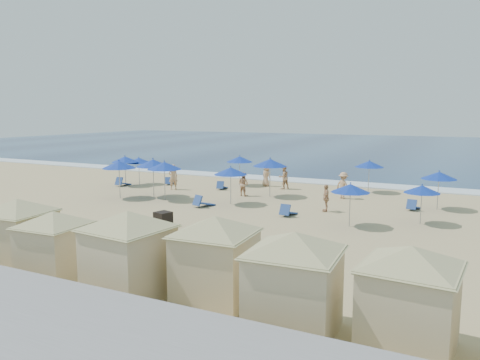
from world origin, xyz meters
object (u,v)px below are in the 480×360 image
beachgoer_4 (266,176)px  cabana_0 (18,224)px  umbrella_11 (422,189)px  beachgoer_5 (284,177)px  cabana_1 (54,237)px  umbrella_9 (369,164)px  trash_bin (163,219)px  umbrella_4 (240,159)px  umbrella_5 (164,166)px  cabana_3 (215,248)px  cabana_4 (294,270)px  umbrella_10 (439,175)px  beachgoer_1 (243,184)px  umbrella_7 (270,163)px  umbrella_0 (139,160)px  cabana_5 (410,285)px  cabana_2 (128,243)px  beachgoer_2 (326,198)px  umbrella_1 (119,165)px  umbrella_3 (153,163)px  beachgoer_3 (343,185)px  umbrella_6 (231,171)px  umbrella_2 (125,159)px  umbrella_8 (350,188)px

beachgoer_4 → cabana_0: bearing=114.8°
umbrella_11 → beachgoer_5: umbrella_11 is taller
cabana_1 → beachgoer_4: size_ratio=2.56×
umbrella_9 → trash_bin: bearing=-115.9°
umbrella_4 → umbrella_5: 7.70m
cabana_3 → umbrella_5: bearing=131.0°
cabana_4 → umbrella_10: 18.36m
beachgoer_1 → umbrella_7: bearing=-150.1°
cabana_0 → umbrella_0: 19.75m
cabana_0 → cabana_5: 13.45m
cabana_0 → umbrella_9: bearing=69.9°
cabana_2 → cabana_5: 8.08m
cabana_1 → cabana_5: (11.22, 0.37, 0.13)m
umbrella_4 → beachgoer_2: bearing=-36.1°
umbrella_1 → umbrella_4: bearing=61.1°
umbrella_3 → umbrella_4: (2.94, 6.93, -0.23)m
umbrella_7 → beachgoer_3: umbrella_7 is taller
cabana_5 → umbrella_5: bearing=141.4°
umbrella_0 → beachgoer_4: (9.26, 3.60, -1.08)m
trash_bin → beachgoer_2: 9.36m
trash_bin → umbrella_9: size_ratio=0.31×
umbrella_11 → umbrella_6: bearing=178.8°
cabana_0 → umbrella_6: 13.91m
umbrella_0 → beachgoer_1: (9.54, -0.87, -1.08)m
cabana_4 → beachgoer_5: size_ratio=2.67×
umbrella_3 → umbrella_6: bearing=0.4°
cabana_0 → umbrella_4: size_ratio=1.89×
umbrella_11 → cabana_1: bearing=-125.9°
umbrella_7 → beachgoer_5: size_ratio=1.52×
umbrella_9 → umbrella_4: bearing=-172.6°
umbrella_1 → umbrella_2: size_ratio=1.08×
umbrella_4 → cabana_2: bearing=-71.9°
umbrella_3 → beachgoer_4: bearing=56.7°
trash_bin → umbrella_8: size_ratio=0.32×
umbrella_7 → umbrella_11: 10.56m
umbrella_5 → umbrella_6: (4.46, 0.64, -0.16)m
umbrella_11 → beachgoer_5: size_ratio=1.19×
beachgoer_4 → umbrella_11: bearing=173.2°
umbrella_7 → umbrella_9: 7.24m
umbrella_2 → umbrella_1: bearing=-53.6°
umbrella_7 → beachgoer_1: size_ratio=1.63×
cabana_3 → beachgoer_5: bearing=106.0°
umbrella_3 → beachgoer_2: size_ratio=1.67×
beachgoer_1 → beachgoer_5: size_ratio=0.93×
cabana_4 → beachgoer_1: (-9.96, 17.17, -0.87)m
umbrella_8 → umbrella_10: umbrella_10 is taller
cabana_3 → umbrella_6: 14.87m
umbrella_2 → umbrella_7: umbrella_7 is taller
cabana_3 → umbrella_3: 18.18m
cabana_3 → cabana_5: cabana_3 is taller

